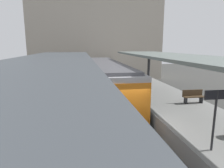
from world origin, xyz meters
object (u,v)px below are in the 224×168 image
Objects in this scene: commuter_train at (107,80)px; platform_bench at (193,96)px; passenger_mid_platform at (63,132)px; platform_sign at (216,107)px; passenger_near_bench at (52,82)px.

commuter_train reaches higher than platform_bench.
commuter_train is 11.15m from passenger_mid_platform.
platform_bench is at bearing -48.07° from commuter_train.
platform_sign is (-2.66, -5.61, 1.16)m from platform_bench.
platform_bench is at bearing 33.86° from passenger_mid_platform.
passenger_near_bench is 9.40m from passenger_mid_platform.
commuter_train is at bearing 74.94° from passenger_mid_platform.
platform_sign is 5.24m from passenger_mid_platform.
passenger_mid_platform is (-2.90, -10.76, 0.20)m from commuter_train.
commuter_train is 7.40m from platform_bench.
commuter_train reaches higher than passenger_near_bench.
passenger_mid_platform reaches higher than platform_bench.
platform_sign is at bearing -3.83° from passenger_mid_platform.
platform_sign reaches higher than platform_bench.
platform_sign is at bearing -115.34° from platform_bench.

